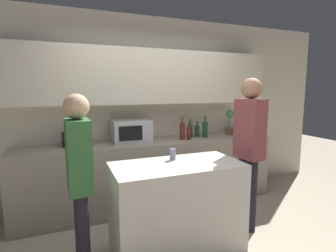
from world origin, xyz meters
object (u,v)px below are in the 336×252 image
Objects in this scene: bottle_1 at (189,133)px; cup_0 at (173,154)px; bottle_2 at (190,130)px; bottle_0 at (182,131)px; bottle_3 at (197,131)px; person_center at (249,140)px; potted_plant at (230,122)px; person_left at (79,171)px; toaster at (73,139)px; microwave at (131,131)px; bottle_4 at (205,129)px.

bottle_1 reaches higher than cup_0.
bottle_0 is at bearing -143.67° from bottle_2.
bottle_3 is (0.22, 0.17, -0.01)m from bottle_1.
potted_plant is at bearing -28.57° from person_center.
cup_0 is 0.07× the size of person_left.
potted_plant reaches higher than bottle_1.
bottle_2 is (0.11, 0.18, 0.01)m from bottle_1.
bottle_0 is (1.48, -0.13, 0.03)m from toaster.
person_center is (0.09, -1.10, 0.05)m from bottle_3.
potted_plant is 0.83m from bottle_1.
microwave is at bearing 169.99° from bottle_0.
potted_plant is at bearing 114.38° from person_left.
person_center is (0.92, -0.08, 0.10)m from cup_0.
toaster reaches higher than cup_0.
person_left reaches higher than bottle_1.
potted_plant is at bearing 35.62° from cup_0.
toaster is 1.40m from cup_0.
bottle_2 is 0.84× the size of bottle_4.
bottle_0 is at bearing 123.67° from person_left.
toaster is at bearing 175.04° from bottle_0.
bottle_2 is 2.07m from person_left.
microwave is at bearing 101.27° from cup_0.
bottle_0 is 1.01× the size of bottle_4.
bottle_3 is at bearing 36.85° from bottle_1.
bottle_1 is 1.04m from cup_0.
microwave is 1.61× the size of bottle_4.
person_left is at bearing -148.88° from bottle_4.
cup_0 is (-1.41, -1.01, -0.16)m from potted_plant.
bottle_4 reaches higher than cup_0.
person_left is at bearing -143.55° from bottle_0.
potted_plant is at bearing -0.15° from bottle_3.
toaster is 0.96× the size of bottle_2.
person_center is at bearing -79.64° from bottle_2.
bottle_2 is at bearing 0.55° from toaster.
bottle_3 is (0.11, -0.01, -0.01)m from bottle_2.
bottle_2 is (-0.70, 0.02, -0.09)m from potted_plant.
person_left is (-1.78, -1.21, -0.06)m from bottle_3.
cup_0 is 0.97m from person_left.
potted_plant is (1.62, 0.00, 0.05)m from microwave.
bottle_2 is 1.13m from person_center.
toaster is 2.18m from person_center.
potted_plant is at bearing 0.00° from toaster.
bottle_2 is 2.26× the size of cup_0.
bottle_4 is (-0.50, -0.09, -0.07)m from potted_plant.
bottle_3 is at bearing 0.47° from person_center.
bottle_2 is 0.23m from bottle_4.
bottle_4 is at bearing -4.41° from microwave.
toaster is at bearing -180.00° from potted_plant.
bottle_0 is at bearing -4.96° from toaster.
bottle_1 is at bearing -143.15° from bottle_3.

